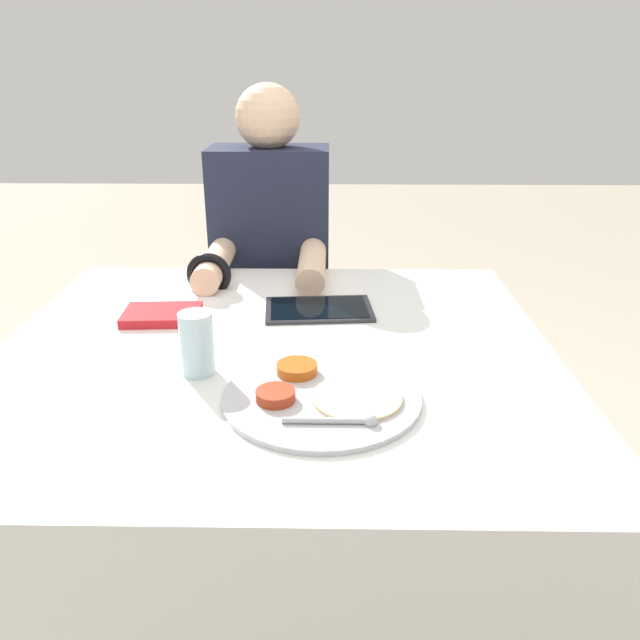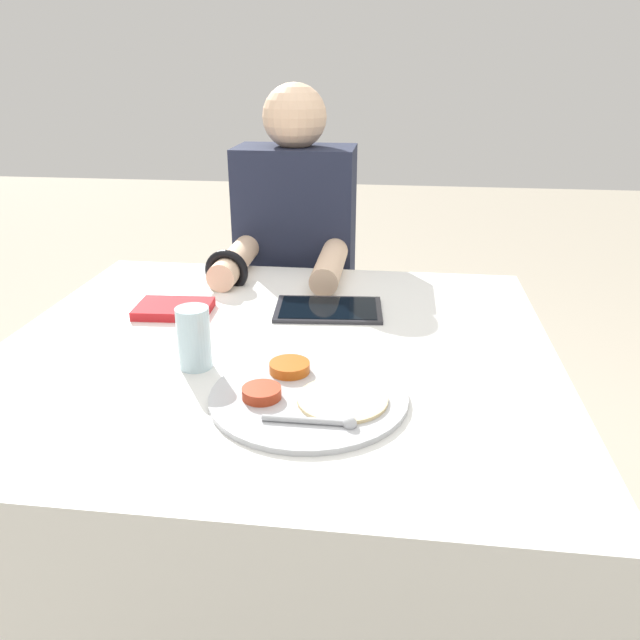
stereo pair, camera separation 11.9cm
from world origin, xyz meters
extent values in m
plane|color=#B2A893|center=(0.00, 0.00, 0.00)|extent=(12.00, 12.00, 0.00)
cube|color=silver|center=(0.00, 0.00, 0.38)|extent=(1.09, 1.01, 0.76)
cylinder|color=#B7BABF|center=(0.10, -0.20, 0.76)|extent=(0.33, 0.33, 0.01)
cylinder|color=#B75114|center=(0.05, -0.12, 0.78)|extent=(0.07, 0.07, 0.02)
cylinder|color=#A83319|center=(0.02, -0.22, 0.78)|extent=(0.06, 0.06, 0.02)
cylinder|color=beige|center=(0.15, -0.21, 0.77)|extent=(0.15, 0.15, 0.01)
cylinder|color=#B7BABF|center=(0.10, -0.29, 0.77)|extent=(0.13, 0.01, 0.01)
sphere|color=#B7BABF|center=(0.17, -0.29, 0.77)|extent=(0.02, 0.02, 0.02)
cube|color=silver|center=(-0.25, 0.14, 0.76)|extent=(0.16, 0.12, 0.01)
cube|color=red|center=(-0.25, 0.14, 0.77)|extent=(0.17, 0.12, 0.02)
cube|color=#28282D|center=(0.08, 0.20, 0.76)|extent=(0.25, 0.17, 0.01)
cube|color=black|center=(0.08, 0.20, 0.77)|extent=(0.22, 0.15, 0.00)
cube|color=black|center=(-0.06, 0.66, 0.22)|extent=(0.30, 0.22, 0.44)
cube|color=#1E2338|center=(-0.06, 0.66, 0.75)|extent=(0.33, 0.20, 0.62)
sphere|color=beige|center=(-0.06, 0.66, 1.14)|extent=(0.18, 0.18, 0.18)
cylinder|color=beige|center=(-0.19, 0.43, 0.79)|extent=(0.07, 0.30, 0.07)
cylinder|color=beige|center=(0.06, 0.43, 0.79)|extent=(0.07, 0.30, 0.07)
torus|color=black|center=(-0.19, 0.35, 0.79)|extent=(0.11, 0.02, 0.11)
cylinder|color=silver|center=(-0.12, -0.11, 0.82)|extent=(0.06, 0.06, 0.11)
camera|label=1|loc=(0.11, -1.10, 1.27)|focal=35.00mm
camera|label=2|loc=(0.23, -1.09, 1.27)|focal=35.00mm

